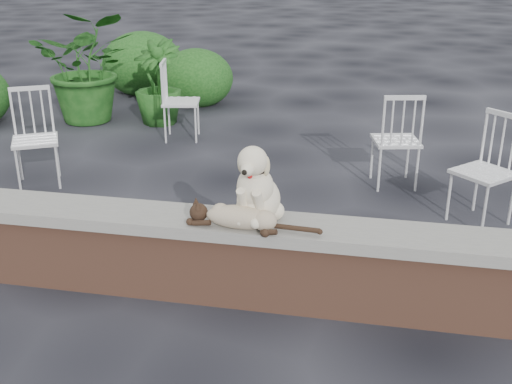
% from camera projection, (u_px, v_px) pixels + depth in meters
% --- Properties ---
extents(ground, '(60.00, 60.00, 0.00)m').
position_uv_depth(ground, '(111.00, 284.00, 4.41)').
color(ground, black).
rests_on(ground, ground).
extents(brick_wall, '(6.00, 0.30, 0.50)m').
position_uv_depth(brick_wall, '(108.00, 252.00, 4.32)').
color(brick_wall, brown).
rests_on(brick_wall, ground).
extents(capstone, '(6.20, 0.40, 0.08)m').
position_uv_depth(capstone, '(104.00, 214.00, 4.21)').
color(capstone, slate).
rests_on(capstone, brick_wall).
extents(dog, '(0.41, 0.51, 0.54)m').
position_uv_depth(dog, '(259.00, 181.00, 3.93)').
color(dog, beige).
rests_on(dog, capstone).
extents(cat, '(1.03, 0.38, 0.17)m').
position_uv_depth(cat, '(241.00, 216.00, 3.88)').
color(cat, tan).
rests_on(cat, capstone).
extents(chair_e, '(0.66, 0.66, 0.94)m').
position_uv_depth(chair_e, '(181.00, 101.00, 7.43)').
color(chair_e, white).
rests_on(chair_e, ground).
extents(chair_a, '(0.76, 0.76, 0.94)m').
position_uv_depth(chair_a, '(35.00, 139.00, 6.02)').
color(chair_a, white).
rests_on(chair_a, ground).
extents(chair_d, '(0.79, 0.79, 0.94)m').
position_uv_depth(chair_d, '(484.00, 171.00, 5.19)').
color(chair_d, white).
rests_on(chair_d, ground).
extents(chair_c, '(0.67, 0.67, 0.94)m').
position_uv_depth(chair_c, '(396.00, 139.00, 6.01)').
color(chair_c, white).
rests_on(chair_c, ground).
extents(potted_plant_a, '(1.55, 1.43, 1.44)m').
position_uv_depth(potted_plant_a, '(88.00, 67.00, 8.08)').
color(potted_plant_a, '#123F12').
rests_on(potted_plant_a, ground).
extents(potted_plant_b, '(0.71, 0.71, 1.08)m').
position_uv_depth(potted_plant_b, '(158.00, 83.00, 8.03)').
color(potted_plant_b, '#123F12').
rests_on(potted_plant_b, ground).
extents(shrubbery, '(3.66, 3.24, 1.00)m').
position_uv_depth(shrubbery, '(114.00, 76.00, 9.04)').
color(shrubbery, '#123F12').
rests_on(shrubbery, ground).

